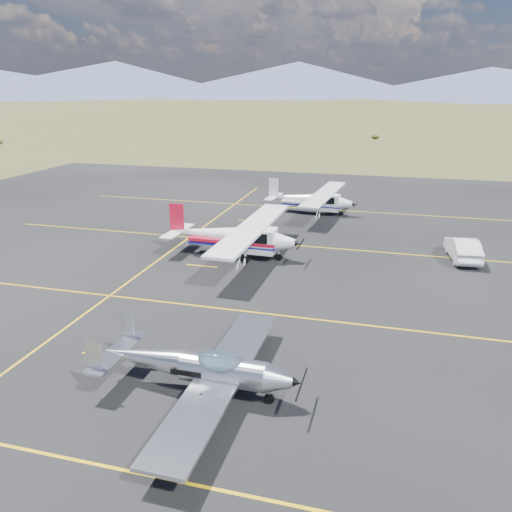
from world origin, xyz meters
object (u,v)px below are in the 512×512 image
at_px(aircraft_low_wing, 201,367).
at_px(aircraft_plain, 311,199).
at_px(sedan, 463,249).
at_px(aircraft_cessna, 233,235).

xyz_separation_m(aircraft_low_wing, aircraft_plain, (-0.40, 27.18, 0.22)).
height_order(aircraft_plain, sedan, aircraft_plain).
height_order(aircraft_low_wing, aircraft_plain, aircraft_plain).
height_order(aircraft_low_wing, sedan, aircraft_low_wing).
relative_size(aircraft_plain, sedan, 2.58).
relative_size(aircraft_cessna, sedan, 2.92).
xyz_separation_m(aircraft_cessna, aircraft_plain, (2.99, 12.56, -0.17)).
relative_size(aircraft_low_wing, aircraft_plain, 0.89).
height_order(aircraft_low_wing, aircraft_cessna, aircraft_cessna).
height_order(aircraft_cessna, sedan, aircraft_cessna).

